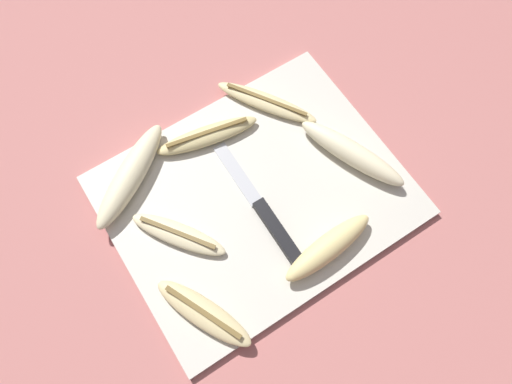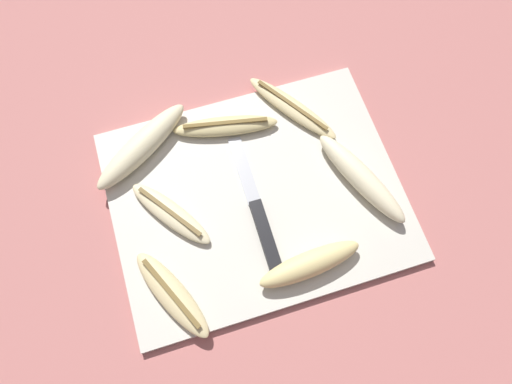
% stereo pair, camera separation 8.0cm
% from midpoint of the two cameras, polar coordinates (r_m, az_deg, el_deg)
% --- Properties ---
extents(ground_plane, '(4.00, 4.00, 0.00)m').
position_cam_midpoint_polar(ground_plane, '(0.82, -2.77, -0.92)').
color(ground_plane, '#B76B66').
extents(cutting_board, '(0.47, 0.37, 0.01)m').
position_cam_midpoint_polar(cutting_board, '(0.82, -2.79, -0.77)').
color(cutting_board, beige).
rests_on(cutting_board, ground_plane).
extents(knife, '(0.02, 0.24, 0.02)m').
position_cam_midpoint_polar(knife, '(0.79, -1.14, -3.88)').
color(knife, black).
rests_on(knife, cutting_board).
extents(banana_ripe_center, '(0.13, 0.17, 0.02)m').
position_cam_midpoint_polar(banana_ripe_center, '(0.88, -1.43, 9.91)').
color(banana_ripe_center, beige).
rests_on(banana_ripe_center, cutting_board).
extents(banana_pale_long, '(0.19, 0.15, 0.04)m').
position_cam_midpoint_polar(banana_pale_long, '(0.84, -16.85, 1.51)').
color(banana_pale_long, beige).
rests_on(banana_pale_long, cutting_board).
extents(banana_bright_far, '(0.11, 0.20, 0.04)m').
position_cam_midpoint_polar(banana_bright_far, '(0.83, 8.22, 4.09)').
color(banana_bright_far, beige).
rests_on(banana_bright_far, cutting_board).
extents(banana_cream_curved, '(0.12, 0.15, 0.02)m').
position_cam_midpoint_polar(banana_cream_curved, '(0.80, -11.73, -5.14)').
color(banana_cream_curved, beige).
rests_on(banana_cream_curved, cutting_board).
extents(banana_spotted_left, '(0.18, 0.07, 0.02)m').
position_cam_midpoint_polar(banana_spotted_left, '(0.85, -8.26, 6.08)').
color(banana_spotted_left, '#DBC684').
rests_on(banana_spotted_left, cutting_board).
extents(banana_golden_short, '(0.17, 0.05, 0.04)m').
position_cam_midpoint_polar(banana_golden_short, '(0.77, 5.31, -6.71)').
color(banana_golden_short, '#EDD689').
rests_on(banana_golden_short, cutting_board).
extents(banana_mellow_near, '(0.11, 0.17, 0.02)m').
position_cam_midpoint_polar(banana_mellow_near, '(0.76, -9.08, -13.91)').
color(banana_mellow_near, beige).
rests_on(banana_mellow_near, cutting_board).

